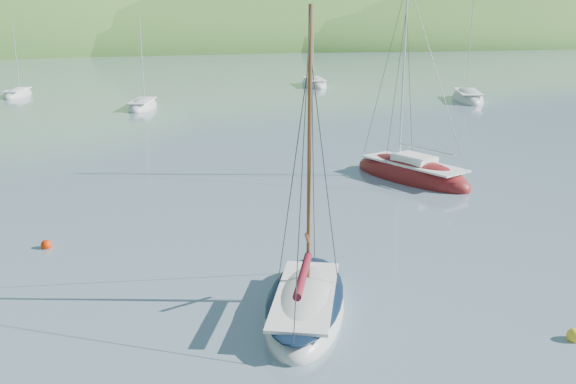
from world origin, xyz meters
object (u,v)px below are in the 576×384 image
object	(u,v)px
sloop_red	(411,175)
distant_sloop_b	(314,84)
distant_sloop_d	(468,99)
distant_sloop_a	(143,107)
distant_sloop_c	(18,95)
daysailer_white	(305,306)

from	to	relation	value
sloop_red	distant_sloop_b	world-z (taller)	sloop_red
sloop_red	distant_sloop_d	distance (m)	33.12
distant_sloop_a	distant_sloop_c	size ratio (longest dim) A/B	1.06
distant_sloop_a	distant_sloop_d	size ratio (longest dim) A/B	0.78
daysailer_white	sloop_red	xyz separation A→B (m)	(10.42, 13.67, -0.00)
daysailer_white	distant_sloop_b	distance (m)	60.08
distant_sloop_b	distant_sloop_d	size ratio (longest dim) A/B	0.94
daysailer_white	sloop_red	distance (m)	17.19
daysailer_white	distant_sloop_a	xyz separation A→B (m)	(-1.85, 44.17, -0.06)
distant_sloop_c	sloop_red	bearing A→B (deg)	-45.74
distant_sloop_d	distant_sloop_b	bearing A→B (deg)	145.09
distant_sloop_c	distant_sloop_b	bearing A→B (deg)	14.98
daysailer_white	distant_sloop_d	distance (m)	50.31
daysailer_white	distant_sloop_c	distance (m)	58.44
daysailer_white	distant_sloop_c	bearing A→B (deg)	127.56
distant_sloop_c	distant_sloop_d	world-z (taller)	distant_sloop_d
distant_sloop_d	sloop_red	bearing A→B (deg)	-104.49
distant_sloop_c	daysailer_white	bearing A→B (deg)	-61.44
distant_sloop_a	distant_sloop_c	world-z (taller)	distant_sloop_a
sloop_red	distant_sloop_c	bearing A→B (deg)	97.78
distant_sloop_a	distant_sloop_d	distance (m)	32.18
distant_sloop_a	distant_sloop_b	size ratio (longest dim) A/B	0.83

